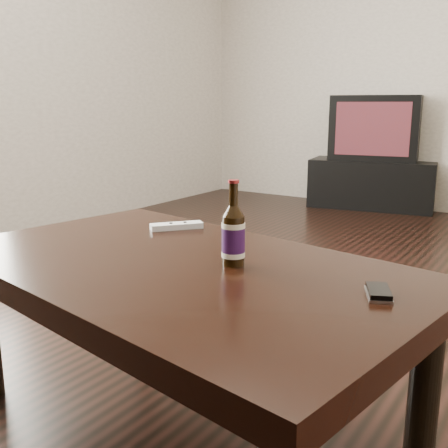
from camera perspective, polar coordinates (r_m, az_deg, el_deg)
The scene contains 7 objects.
floor at distance 2.21m, azimuth 10.34°, elevation -12.46°, with size 5.00×6.00×0.01m, color black.
tv_stand at distance 5.05m, azimuth 15.85°, elevation 4.30°, with size 1.09×0.55×0.44m, color black.
tv at distance 5.00m, azimuth 16.21°, elevation 10.02°, with size 0.84×0.61×0.57m.
coffee_table at distance 1.48m, azimuth -5.01°, elevation -6.61°, with size 1.47×1.00×0.51m.
beer_bottle at distance 1.40m, azimuth 1.02°, elevation -1.26°, with size 0.08×0.08×0.23m.
phone at distance 1.25m, azimuth 16.47°, elevation -7.15°, with size 0.09×0.11×0.02m.
remote at distance 1.83m, azimuth -5.18°, elevation -0.21°, with size 0.15×0.17×0.02m.
Camera 1 is at (0.77, -1.85, 0.93)m, focal length 42.00 mm.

